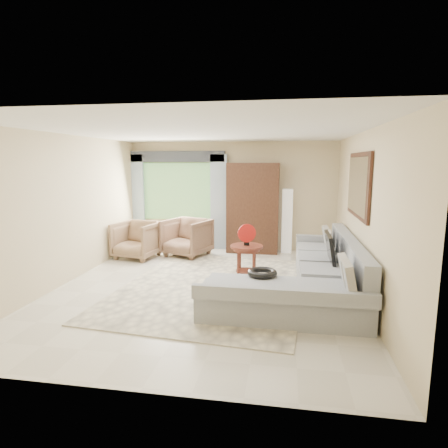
% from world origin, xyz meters
% --- Properties ---
extents(ground, '(6.00, 6.00, 0.00)m').
position_xyz_m(ground, '(0.00, 0.00, 0.00)').
color(ground, silver).
rests_on(ground, ground).
extents(area_rug, '(3.34, 4.25, 0.02)m').
position_xyz_m(area_rug, '(0.12, 0.04, 0.01)').
color(area_rug, beige).
rests_on(area_rug, ground).
extents(sectional_sofa, '(2.30, 3.46, 0.90)m').
position_xyz_m(sectional_sofa, '(1.78, -0.18, 0.28)').
color(sectional_sofa, '#9DA0A5').
rests_on(sectional_sofa, ground).
extents(tv_screen, '(0.14, 0.74, 0.48)m').
position_xyz_m(tv_screen, '(2.05, 0.20, 0.72)').
color(tv_screen, black).
rests_on(tv_screen, sectional_sofa).
extents(garden_hose, '(0.43, 0.43, 0.09)m').
position_xyz_m(garden_hose, '(1.00, -0.79, 0.55)').
color(garden_hose, black).
rests_on(garden_hose, sectional_sofa).
extents(coffee_table, '(0.60, 0.60, 0.60)m').
position_xyz_m(coffee_table, '(0.62, 0.69, 0.32)').
color(coffee_table, '#552216').
rests_on(coffee_table, ground).
extents(red_disc, '(0.33, 0.14, 0.34)m').
position_xyz_m(red_disc, '(0.62, 0.69, 0.83)').
color(red_disc, '#B41712').
rests_on(red_disc, coffee_table).
extents(armchair_left, '(1.03, 1.05, 0.82)m').
position_xyz_m(armchair_left, '(-1.94, 1.71, 0.41)').
color(armchair_left, '#836247').
rests_on(armchair_left, ground).
extents(armchair_right, '(1.17, 1.19, 0.85)m').
position_xyz_m(armchair_right, '(-0.90, 2.09, 0.42)').
color(armchair_right, '#8E634D').
rests_on(armchair_right, ground).
extents(potted_plant, '(0.62, 0.57, 0.58)m').
position_xyz_m(potted_plant, '(-2.20, 2.64, 0.29)').
color(potted_plant, '#999999').
rests_on(potted_plant, ground).
extents(armoire, '(1.20, 0.55, 2.10)m').
position_xyz_m(armoire, '(0.55, 2.72, 1.05)').
color(armoire, '#311910').
rests_on(armoire, ground).
extents(floor_lamp, '(0.24, 0.24, 1.50)m').
position_xyz_m(floor_lamp, '(1.35, 2.78, 0.75)').
color(floor_lamp, silver).
rests_on(floor_lamp, ground).
extents(window, '(1.80, 0.04, 1.40)m').
position_xyz_m(window, '(-1.35, 2.97, 1.40)').
color(window, '#669E59').
rests_on(window, wall_back).
extents(curtain_left, '(0.40, 0.08, 2.30)m').
position_xyz_m(curtain_left, '(-2.40, 2.88, 1.15)').
color(curtain_left, '#9EB7CC').
rests_on(curtain_left, ground).
extents(curtain_right, '(0.40, 0.08, 2.30)m').
position_xyz_m(curtain_right, '(-0.30, 2.88, 1.15)').
color(curtain_right, '#9EB7CC').
rests_on(curtain_right, ground).
extents(valance, '(2.40, 0.12, 0.26)m').
position_xyz_m(valance, '(-1.35, 2.90, 2.25)').
color(valance, '#1E232D').
rests_on(valance, wall_back).
extents(wall_mirror, '(0.05, 1.70, 1.05)m').
position_xyz_m(wall_mirror, '(2.46, 0.35, 1.75)').
color(wall_mirror, black).
rests_on(wall_mirror, wall_right).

